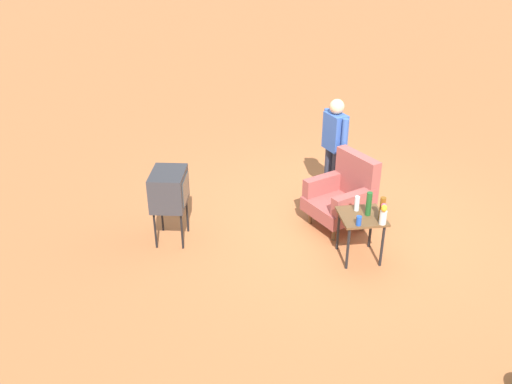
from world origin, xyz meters
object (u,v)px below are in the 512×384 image
at_px(tv_on_stand, 169,189).
at_px(flower_vase, 383,213).
at_px(person_standing, 334,144).
at_px(bottle_short_clear, 357,203).
at_px(bottle_wine_green, 369,204).
at_px(bottle_tall_amber, 382,208).
at_px(armchair, 344,194).
at_px(side_table, 361,222).
at_px(soda_can_blue, 359,221).

xyz_separation_m(tv_on_stand, flower_vase, (1.01, 2.60, 0.00)).
height_order(person_standing, bottle_short_clear, person_standing).
xyz_separation_m(tv_on_stand, bottle_wine_green, (0.77, 2.49, 0.01)).
distance_m(person_standing, bottle_tall_amber, 1.75).
bearing_deg(bottle_wine_green, person_standing, -179.27).
relative_size(person_standing, flower_vase, 6.19).
distance_m(person_standing, flower_vase, 1.87).
xyz_separation_m(armchair, bottle_tall_amber, (0.96, 0.20, 0.29)).
bearing_deg(flower_vase, side_table, -141.83).
xyz_separation_m(bottle_wine_green, bottle_short_clear, (-0.13, -0.11, -0.06)).
height_order(side_table, bottle_wine_green, bottle_wine_green).
bearing_deg(flower_vase, bottle_wine_green, -155.08).
distance_m(side_table, bottle_tall_amber, 0.34).
xyz_separation_m(armchair, side_table, (0.85, -0.01, 0.04)).
relative_size(bottle_tall_amber, flower_vase, 1.13).
bearing_deg(bottle_tall_amber, soda_can_blue, -71.31).
xyz_separation_m(side_table, bottle_tall_amber, (0.11, 0.21, 0.24)).
relative_size(bottle_short_clear, flower_vase, 0.75).
distance_m(tv_on_stand, bottle_tall_amber, 2.78).
bearing_deg(soda_can_blue, bottle_wine_green, 139.82).
xyz_separation_m(bottle_short_clear, bottle_tall_amber, (0.25, 0.24, 0.05)).
relative_size(armchair, bottle_tall_amber, 3.53).
bearing_deg(bottle_short_clear, flower_vase, 30.34).
height_order(tv_on_stand, soda_can_blue, tv_on_stand).
relative_size(armchair, bottle_wine_green, 3.31).
xyz_separation_m(bottle_wine_green, soda_can_blue, (0.23, -0.19, -0.10)).
height_order(bottle_wine_green, bottle_tall_amber, bottle_wine_green).
bearing_deg(bottle_wine_green, soda_can_blue, -40.18).
height_order(armchair, tv_on_stand, armchair).
bearing_deg(tv_on_stand, side_table, 72.22).
relative_size(soda_can_blue, flower_vase, 0.46).
bearing_deg(bottle_tall_amber, side_table, -118.21).
height_order(tv_on_stand, person_standing, person_standing).
height_order(bottle_tall_amber, flower_vase, bottle_tall_amber).
relative_size(armchair, bottle_short_clear, 5.30).
distance_m(armchair, tv_on_stand, 2.45).
bearing_deg(soda_can_blue, tv_on_stand, -113.47).
bearing_deg(bottle_tall_amber, bottle_wine_green, -130.05).
bearing_deg(bottle_wine_green, tv_on_stand, -107.24).
distance_m(soda_can_blue, flower_vase, 0.31).
xyz_separation_m(armchair, soda_can_blue, (1.07, -0.13, 0.20)).
xyz_separation_m(bottle_tall_amber, flower_vase, (0.12, -0.03, -0.00)).
bearing_deg(flower_vase, soda_can_blue, -91.75).
bearing_deg(armchair, person_standing, 177.04).
height_order(bottle_wine_green, flower_vase, bottle_wine_green).
height_order(side_table, person_standing, person_standing).
xyz_separation_m(person_standing, soda_can_blue, (1.85, -0.17, -0.24)).
distance_m(tv_on_stand, person_standing, 2.62).
height_order(tv_on_stand, bottle_short_clear, tv_on_stand).
bearing_deg(bottle_wine_green, flower_vase, 24.92).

